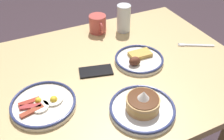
{
  "coord_description": "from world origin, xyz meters",
  "views": [
    {
      "loc": [
        0.35,
        0.8,
        1.42
      ],
      "look_at": [
        -0.01,
        0.04,
        0.75
      ],
      "focal_mm": 40.85,
      "sensor_mm": 36.0,
      "label": 1
    }
  ],
  "objects_px": {
    "drinking_glass": "(124,20)",
    "fork_near": "(196,45)",
    "plate_near_main": "(139,59)",
    "cell_phone": "(96,71)",
    "plate_center_pancakes": "(142,106)",
    "plate_far_companion": "(44,104)",
    "coffee_mug": "(98,24)"
  },
  "relations": [
    {
      "from": "drinking_glass",
      "to": "fork_near",
      "type": "height_order",
      "value": "drinking_glass"
    },
    {
      "from": "plate_near_main",
      "to": "coffee_mug",
      "type": "relative_size",
      "value": 1.81
    },
    {
      "from": "plate_near_main",
      "to": "coffee_mug",
      "type": "bearing_deg",
      "value": -79.85
    },
    {
      "from": "plate_near_main",
      "to": "drinking_glass",
      "type": "bearing_deg",
      "value": -103.61
    },
    {
      "from": "plate_near_main",
      "to": "fork_near",
      "type": "relative_size",
      "value": 1.35
    },
    {
      "from": "plate_near_main",
      "to": "cell_phone",
      "type": "relative_size",
      "value": 1.56
    },
    {
      "from": "cell_phone",
      "to": "plate_center_pancakes",
      "type": "bearing_deg",
      "value": 116.65
    },
    {
      "from": "plate_center_pancakes",
      "to": "plate_far_companion",
      "type": "relative_size",
      "value": 0.99
    },
    {
      "from": "plate_far_companion",
      "to": "drinking_glass",
      "type": "height_order",
      "value": "drinking_glass"
    },
    {
      "from": "plate_center_pancakes",
      "to": "cell_phone",
      "type": "distance_m",
      "value": 0.29
    },
    {
      "from": "plate_near_main",
      "to": "plate_far_companion",
      "type": "xyz_separation_m",
      "value": [
        0.46,
        0.09,
        -0.0
      ]
    },
    {
      "from": "fork_near",
      "to": "plate_center_pancakes",
      "type": "bearing_deg",
      "value": 29.29
    },
    {
      "from": "plate_far_companion",
      "to": "plate_center_pancakes",
      "type": "bearing_deg",
      "value": 150.89
    },
    {
      "from": "plate_near_main",
      "to": "cell_phone",
      "type": "distance_m",
      "value": 0.21
    },
    {
      "from": "plate_near_main",
      "to": "drinking_glass",
      "type": "xyz_separation_m",
      "value": [
        -0.07,
        -0.29,
        0.05
      ]
    },
    {
      "from": "plate_near_main",
      "to": "plate_center_pancakes",
      "type": "relative_size",
      "value": 0.93
    },
    {
      "from": "plate_center_pancakes",
      "to": "fork_near",
      "type": "relative_size",
      "value": 1.46
    },
    {
      "from": "cell_phone",
      "to": "plate_far_companion",
      "type": "bearing_deg",
      "value": 36.6
    },
    {
      "from": "coffee_mug",
      "to": "drinking_glass",
      "type": "height_order",
      "value": "drinking_glass"
    },
    {
      "from": "plate_center_pancakes",
      "to": "plate_near_main",
      "type": "bearing_deg",
      "value": -117.92
    },
    {
      "from": "plate_far_companion",
      "to": "coffee_mug",
      "type": "xyz_separation_m",
      "value": [
        -0.4,
        -0.42,
        0.04
      ]
    },
    {
      "from": "coffee_mug",
      "to": "fork_near",
      "type": "relative_size",
      "value": 0.75
    },
    {
      "from": "coffee_mug",
      "to": "plate_center_pancakes",
      "type": "bearing_deg",
      "value": 82.33
    },
    {
      "from": "plate_center_pancakes",
      "to": "fork_near",
      "type": "xyz_separation_m",
      "value": [
        -0.47,
        -0.26,
        -0.02
      ]
    },
    {
      "from": "drinking_glass",
      "to": "plate_far_companion",
      "type": "bearing_deg",
      "value": 35.52
    },
    {
      "from": "cell_phone",
      "to": "fork_near",
      "type": "relative_size",
      "value": 0.87
    },
    {
      "from": "coffee_mug",
      "to": "plate_far_companion",
      "type": "bearing_deg",
      "value": 46.76
    },
    {
      "from": "cell_phone",
      "to": "fork_near",
      "type": "height_order",
      "value": "cell_phone"
    },
    {
      "from": "plate_far_companion",
      "to": "coffee_mug",
      "type": "relative_size",
      "value": 1.97
    },
    {
      "from": "drinking_glass",
      "to": "cell_phone",
      "type": "height_order",
      "value": "drinking_glass"
    },
    {
      "from": "plate_center_pancakes",
      "to": "plate_far_companion",
      "type": "xyz_separation_m",
      "value": [
        0.32,
        -0.18,
        -0.01
      ]
    },
    {
      "from": "fork_near",
      "to": "plate_far_companion",
      "type": "bearing_deg",
      "value": 6.2
    }
  ]
}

